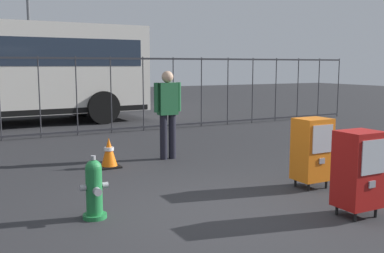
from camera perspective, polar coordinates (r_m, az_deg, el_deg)
The scene contains 8 objects.
ground_plane at distance 5.48m, azimuth 3.13°, elevation -11.09°, with size 60.00×60.00×0.00m, color #262628.
fire_hydrant at distance 5.36m, azimuth -12.36°, elevation -7.78°, with size 0.33×0.31×0.75m.
newspaper_box_primary at distance 6.71m, azimuth 15.05°, elevation -2.81°, with size 0.48×0.42×1.02m.
newspaper_box_secondary at distance 5.61m, azimuth 20.43°, elevation -5.11°, with size 0.48×0.42×1.02m.
pedestrian at distance 8.45m, azimuth -3.12°, elevation 2.18°, with size 0.55×0.22×1.67m.
traffic_cone at distance 7.95m, azimuth -10.53°, elevation -3.32°, with size 0.36×0.36×0.53m.
fence_barrier at distance 11.67m, azimuth -14.49°, elevation 3.84°, with size 18.03×0.04×2.00m.
street_light_near_right at distance 20.88m, azimuth -20.17°, elevation 14.36°, with size 0.32×0.32×7.51m.
Camera 1 is at (-2.67, -4.45, 1.78)m, focal length 41.86 mm.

